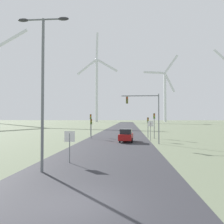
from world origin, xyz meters
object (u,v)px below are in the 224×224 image
(traffic_light_post_near_right, at_px, (154,120))
(traffic_light_mast_overhead, at_px, (146,108))
(stop_sign_near, at_px, (70,141))
(traffic_light_post_near_left, at_px, (91,124))
(stop_sign_far, at_px, (151,127))
(wind_turbine_center, at_px, (165,91))
(wind_turbine_left, at_px, (97,83))
(traffic_light_post_mid_left, at_px, (91,120))
(car_approaching, at_px, (126,135))
(streetlamp, at_px, (43,74))
(traffic_light_post_mid_right, at_px, (148,123))

(traffic_light_post_near_right, xyz_separation_m, traffic_light_mast_overhead, (-1.90, -7.52, 1.63))
(stop_sign_near, bearing_deg, traffic_light_post_near_left, 95.15)
(stop_sign_far, relative_size, traffic_light_post_near_left, 0.91)
(traffic_light_post_near_right, bearing_deg, wind_turbine_center, 80.14)
(traffic_light_mast_overhead, bearing_deg, wind_turbine_left, 100.91)
(traffic_light_post_mid_left, xyz_separation_m, car_approaching, (6.62, -8.74, -2.06))
(stop_sign_far, distance_m, wind_turbine_center, 161.67)
(stop_sign_near, xyz_separation_m, traffic_light_post_mid_left, (-2.58, 23.51, 1.30))
(wind_turbine_left, bearing_deg, traffic_light_post_near_left, -81.80)
(wind_turbine_left, bearing_deg, wind_turbine_center, 8.45)
(streetlamp, relative_size, traffic_light_mast_overhead, 1.50)
(traffic_light_post_near_right, relative_size, car_approaching, 0.98)
(streetlamp, distance_m, traffic_light_mast_overhead, 17.17)
(traffic_light_post_near_right, xyz_separation_m, car_approaching, (-4.54, -5.22, -2.11))
(traffic_light_post_mid_left, bearing_deg, stop_sign_far, -34.90)
(car_approaching, bearing_deg, stop_sign_near, -105.30)
(stop_sign_far, relative_size, traffic_light_post_near_right, 0.71)
(traffic_light_post_mid_right, height_order, wind_turbine_left, wind_turbine_left)
(car_approaching, bearing_deg, traffic_light_post_mid_right, 62.22)
(stop_sign_far, relative_size, wind_turbine_left, 0.04)
(traffic_light_post_near_left, distance_m, wind_turbine_left, 150.59)
(streetlamp, relative_size, car_approaching, 2.31)
(traffic_light_post_mid_right, xyz_separation_m, wind_turbine_left, (-30.47, 143.47, 30.00))
(traffic_light_mast_overhead, bearing_deg, streetlamp, -116.61)
(traffic_light_post_near_left, relative_size, traffic_light_post_mid_right, 0.93)
(streetlamp, xyz_separation_m, car_approaching, (5.02, 17.60, -5.25))
(traffic_light_post_mid_left, relative_size, wind_turbine_left, 0.05)
(traffic_light_post_near_right, xyz_separation_m, wind_turbine_center, (26.75, 153.85, 23.10))
(streetlamp, bearing_deg, stop_sign_far, 65.86)
(car_approaching, xyz_separation_m, wind_turbine_center, (31.29, 159.07, 25.21))
(streetlamp, bearing_deg, wind_turbine_center, 78.39)
(streetlamp, height_order, car_approaching, streetlamp)
(traffic_light_post_mid_right, distance_m, traffic_light_mast_overhead, 9.56)
(traffic_light_mast_overhead, bearing_deg, traffic_light_post_mid_right, 83.69)
(stop_sign_far, height_order, traffic_light_post_near_right, traffic_light_post_near_right)
(wind_turbine_left, bearing_deg, car_approaching, -79.90)
(traffic_light_post_mid_left, height_order, traffic_light_mast_overhead, traffic_light_mast_overhead)
(traffic_light_mast_overhead, bearing_deg, stop_sign_far, 76.36)
(car_approaching, bearing_deg, wind_turbine_center, 78.87)
(streetlamp, xyz_separation_m, traffic_light_post_mid_left, (-1.60, 26.34, -3.19))
(streetlamp, height_order, traffic_light_post_near_right, streetlamp)
(traffic_light_post_mid_right, height_order, car_approaching, traffic_light_post_mid_right)
(traffic_light_post_mid_left, distance_m, traffic_light_post_mid_right, 10.45)
(traffic_light_post_near_left, bearing_deg, traffic_light_post_near_right, 4.47)
(stop_sign_far, distance_m, traffic_light_post_mid_right, 5.37)
(car_approaching, bearing_deg, traffic_light_mast_overhead, -41.09)
(car_approaching, relative_size, wind_turbine_center, 0.07)
(wind_turbine_center, bearing_deg, traffic_light_post_near_right, -99.86)
(traffic_light_post_near_left, distance_m, car_approaching, 7.41)
(stop_sign_far, height_order, traffic_light_post_mid_left, traffic_light_post_mid_left)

